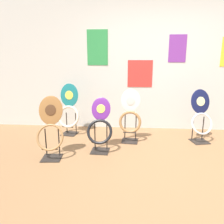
# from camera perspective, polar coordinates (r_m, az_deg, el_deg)

# --- Properties ---
(ground_plane) EXTENTS (14.00, 14.00, 0.00)m
(ground_plane) POSITION_cam_1_polar(r_m,az_deg,el_deg) (2.96, 16.11, -15.91)
(ground_plane) COLOR #8E6642
(wall_back) EXTENTS (8.00, 0.07, 2.60)m
(wall_back) POSITION_cam_1_polar(r_m,az_deg,el_deg) (4.52, 12.36, 11.85)
(wall_back) COLOR silver
(wall_back) RESTS_ON ground_plane
(toilet_seat_display_purple_note) EXTENTS (0.41, 0.36, 0.84)m
(toilet_seat_display_purple_note) POSITION_cam_1_polar(r_m,az_deg,el_deg) (3.41, -3.15, -4.02)
(toilet_seat_display_purple_note) COLOR black
(toilet_seat_display_purple_note) RESTS_ON ground_plane
(toilet_seat_display_teal_sax) EXTENTS (0.45, 0.32, 0.98)m
(toilet_seat_display_teal_sax) POSITION_cam_1_polar(r_m,az_deg,el_deg) (4.24, -11.21, -0.10)
(toilet_seat_display_teal_sax) COLOR black
(toilet_seat_display_teal_sax) RESTS_ON ground_plane
(toilet_seat_display_navy_moon) EXTENTS (0.42, 0.36, 0.92)m
(toilet_seat_display_navy_moon) POSITION_cam_1_polar(r_m,az_deg,el_deg) (4.09, 22.23, -1.11)
(toilet_seat_display_navy_moon) COLOR black
(toilet_seat_display_navy_moon) RESTS_ON ground_plane
(toilet_seat_display_white_plain) EXTENTS (0.40, 0.30, 0.93)m
(toilet_seat_display_white_plain) POSITION_cam_1_polar(r_m,az_deg,el_deg) (3.79, 4.77, -1.42)
(toilet_seat_display_white_plain) COLOR black
(toilet_seat_display_white_plain) RESTS_ON ground_plane
(toilet_seat_display_woodgrain) EXTENTS (0.41, 0.36, 0.91)m
(toilet_seat_display_woodgrain) POSITION_cam_1_polar(r_m,az_deg,el_deg) (3.29, -15.77, -4.22)
(toilet_seat_display_woodgrain) COLOR black
(toilet_seat_display_woodgrain) RESTS_ON ground_plane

